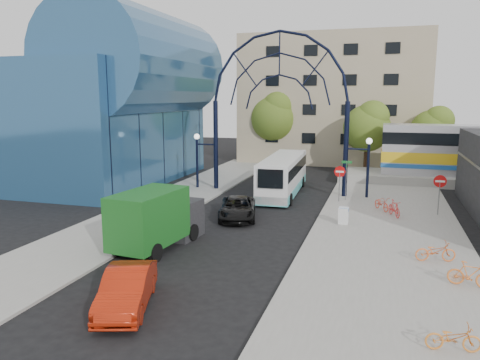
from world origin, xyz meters
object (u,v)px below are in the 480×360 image
(bike_near_b, at_px, (394,208))
(tree_north_b, at_px, (275,116))
(sandwich_board, at_px, (343,214))
(red_sedan, at_px, (127,289))
(gateway_arch, at_px, (279,80))
(stop_sign, at_px, (340,175))
(bike_far_c, at_px, (453,338))
(bike_near_a, at_px, (382,203))
(city_bus, at_px, (283,175))
(street_name_sign, at_px, (346,172))
(tree_north_a, at_px, (368,126))
(bike_far_b, at_px, (470,274))
(bike_far_a, at_px, (435,251))
(tree_north_c, at_px, (434,129))
(black_suv, at_px, (237,208))
(do_not_enter_sign, at_px, (440,185))
(green_truck, at_px, (158,218))

(bike_near_b, bearing_deg, tree_north_b, 98.41)
(sandwich_board, bearing_deg, red_sedan, -116.22)
(sandwich_board, bearing_deg, gateway_arch, 124.91)
(stop_sign, height_order, bike_far_c, stop_sign)
(bike_near_a, height_order, bike_near_b, bike_near_b)
(stop_sign, height_order, city_bus, city_bus)
(stop_sign, bearing_deg, street_name_sign, 56.36)
(tree_north_a, height_order, bike_far_b, tree_north_a)
(street_name_sign, relative_size, bike_far_c, 1.82)
(street_name_sign, distance_m, bike_near_b, 5.19)
(bike_near_b, relative_size, bike_far_b, 1.00)
(sandwich_board, bearing_deg, bike_far_a, -48.50)
(street_name_sign, bearing_deg, tree_north_b, 117.65)
(bike_near_b, bearing_deg, street_name_sign, 108.40)
(tree_north_c, distance_m, black_suv, 25.72)
(street_name_sign, bearing_deg, bike_far_c, -76.86)
(sandwich_board, bearing_deg, bike_near_a, 63.97)
(street_name_sign, height_order, bike_far_c, street_name_sign)
(gateway_arch, bearing_deg, bike_far_b, -54.94)
(red_sedan, height_order, bike_far_c, red_sedan)
(stop_sign, height_order, do_not_enter_sign, stop_sign)
(gateway_arch, distance_m, city_bus, 7.08)
(city_bus, height_order, green_truck, green_truck)
(red_sedan, bearing_deg, bike_near_b, 41.22)
(tree_north_a, bearing_deg, bike_far_c, -83.70)
(bike_near_a, relative_size, bike_far_a, 0.97)
(black_suv, bearing_deg, bike_near_a, 12.29)
(gateway_arch, xyz_separation_m, bike_far_b, (10.99, -15.66, -7.94))
(city_bus, xyz_separation_m, green_truck, (-3.17, -14.48, -0.02))
(bike_far_c, bearing_deg, stop_sign, 6.94)
(green_truck, xyz_separation_m, bike_far_a, (12.76, 1.49, -0.89))
(stop_sign, relative_size, city_bus, 0.24)
(tree_north_c, height_order, green_truck, tree_north_c)
(gateway_arch, relative_size, bike_far_b, 8.32)
(tree_north_a, xyz_separation_m, bike_far_b, (4.86, -27.58, -3.99))
(sandwich_board, xyz_separation_m, red_sedan, (-6.33, -12.86, -0.04))
(stop_sign, distance_m, street_name_sign, 0.74)
(bike_near_b, bearing_deg, sandwich_board, -156.48)
(city_bus, xyz_separation_m, bike_near_b, (7.99, -5.18, -0.87))
(stop_sign, distance_m, green_truck, 14.61)
(do_not_enter_sign, relative_size, street_name_sign, 0.89)
(stop_sign, relative_size, bike_near_b, 1.52)
(street_name_sign, height_order, bike_near_a, street_name_sign)
(street_name_sign, distance_m, sandwich_board, 6.78)
(tree_north_c, xyz_separation_m, bike_near_b, (-3.72, -19.12, -3.66))
(tree_north_c, bearing_deg, gateway_arch, -131.04)
(black_suv, xyz_separation_m, bike_far_a, (10.70, -4.92, -0.07))
(gateway_arch, relative_size, red_sedan, 3.19)
(do_not_enter_sign, distance_m, black_suv, 12.46)
(bike_near_b, bearing_deg, bike_near_a, 95.98)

